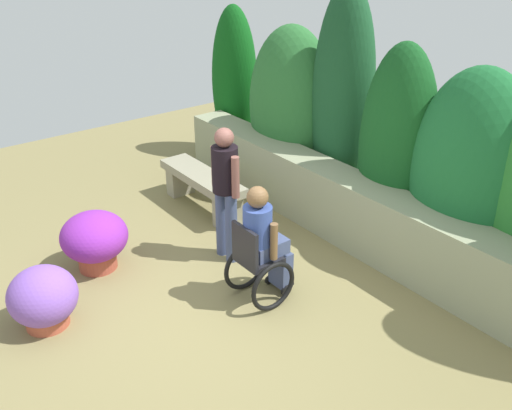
# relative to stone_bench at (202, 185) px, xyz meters

# --- Properties ---
(ground_plane) EXTENTS (12.19, 12.19, 0.00)m
(ground_plane) POSITION_rel_stone_bench_xyz_m (1.97, -1.19, -0.36)
(ground_plane) COLOR olive
(stone_retaining_wall) EXTENTS (6.66, 0.51, 0.85)m
(stone_retaining_wall) POSITION_rel_stone_bench_xyz_m (1.97, 1.00, 0.07)
(stone_retaining_wall) COLOR gray
(stone_retaining_wall) RESTS_ON ground
(hedge_backdrop) EXTENTS (7.52, 1.16, 3.03)m
(hedge_backdrop) POSITION_rel_stone_bench_xyz_m (2.38, 1.59, 0.93)
(hedge_backdrop) COLOR #0F5115
(hedge_backdrop) RESTS_ON ground
(stone_bench) EXTENTS (1.57, 0.43, 0.53)m
(stone_bench) POSITION_rel_stone_bench_xyz_m (0.00, 0.00, 0.00)
(stone_bench) COLOR gray
(stone_bench) RESTS_ON ground
(person_in_wheelchair) EXTENTS (0.53, 0.66, 1.33)m
(person_in_wheelchair) POSITION_rel_stone_bench_xyz_m (2.14, -0.64, 0.26)
(person_in_wheelchair) COLOR black
(person_in_wheelchair) RESTS_ON ground
(person_standing_companion) EXTENTS (0.49, 0.30, 1.64)m
(person_standing_companion) POSITION_rel_stone_bench_xyz_m (1.25, -0.46, 0.58)
(person_standing_companion) COLOR #3F4B72
(person_standing_companion) RESTS_ON ground
(flower_pot_purple_near) EXTENTS (0.68, 0.68, 0.65)m
(flower_pot_purple_near) POSITION_rel_stone_bench_xyz_m (1.20, -2.64, -0.04)
(flower_pot_purple_near) COLOR #B14F38
(flower_pot_purple_near) RESTS_ON ground
(flower_pot_terracotta_by_wall) EXTENTS (0.77, 0.77, 0.70)m
(flower_pot_terracotta_by_wall) POSITION_rel_stone_bench_xyz_m (0.52, -1.80, 0.02)
(flower_pot_terracotta_by_wall) COLOR #A44735
(flower_pot_terracotta_by_wall) RESTS_ON ground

